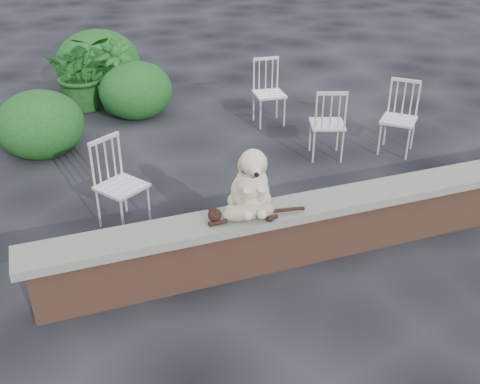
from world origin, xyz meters
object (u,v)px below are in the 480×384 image
object	(u,v)px
dog	(250,177)
potted_plant_b	(115,77)
chair_a	(121,185)
potted_plant_a	(84,71)
cat	(248,210)
chair_c	(327,123)
chair_b	(269,93)
chair_d	(399,119)

from	to	relation	value
dog	potted_plant_b	xyz separation A→B (m)	(-0.48, 4.42, -0.36)
chair_a	dog	bearing A→B (deg)	-79.85
potted_plant_a	potted_plant_b	world-z (taller)	potted_plant_a
cat	potted_plant_a	distance (m)	4.97
chair_c	potted_plant_b	world-z (taller)	potted_plant_b
cat	chair_b	xyz separation A→B (m)	(1.60, 3.31, -0.20)
potted_plant_a	potted_plant_b	bearing A→B (deg)	-37.46
chair_b	potted_plant_b	bearing A→B (deg)	153.55
chair_d	dog	bearing A→B (deg)	-103.74
cat	potted_plant_a	xyz separation A→B (m)	(-0.83, 4.90, -0.07)
cat	potted_plant_b	size ratio (longest dim) A/B	0.93
chair_d	potted_plant_b	xyz separation A→B (m)	(-3.17, 2.77, 0.08)
chair_c	chair_b	bearing A→B (deg)	-60.02
chair_c	dog	bearing A→B (deg)	65.91
cat	potted_plant_b	distance (m)	4.59
cat	chair_c	xyz separation A→B (m)	(1.84, 1.99, -0.20)
potted_plant_b	chair_a	bearing A→B (deg)	-98.36
dog	chair_b	size ratio (longest dim) A/B	0.69
potted_plant_a	chair_a	bearing A→B (deg)	-91.01
potted_plant_b	chair_d	bearing A→B (deg)	-41.13
chair_c	chair_a	size ratio (longest dim) A/B	1.00
chair_d	chair_a	bearing A→B (deg)	-126.14
chair_c	potted_plant_b	bearing A→B (deg)	-29.39
dog	potted_plant_b	world-z (taller)	dog
chair_b	potted_plant_a	bearing A→B (deg)	152.56
dog	potted_plant_a	size ratio (longest dim) A/B	0.55
cat	chair_a	size ratio (longest dim) A/B	1.09
chair_a	potted_plant_b	distance (m)	3.39
chair_d	potted_plant_b	bearing A→B (deg)	-176.38
dog	chair_c	world-z (taller)	dog
chair_a	potted_plant_a	bearing A→B (deg)	56.62
chair_d	potted_plant_a	world-z (taller)	potted_plant_a
chair_c	chair_d	bearing A→B (deg)	-172.02
chair_b	potted_plant_a	world-z (taller)	potted_plant_a
chair_d	chair_b	world-z (taller)	same
cat	potted_plant_b	bearing A→B (deg)	106.73
chair_b	dog	bearing A→B (deg)	-109.94
cat	dog	bearing A→B (deg)	73.65
potted_plant_b	chair_c	bearing A→B (deg)	-49.00
cat	chair_d	distance (m)	3.31
chair_a	chair_c	bearing A→B (deg)	-16.44
dog	chair_b	xyz separation A→B (m)	(1.52, 3.16, -0.43)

